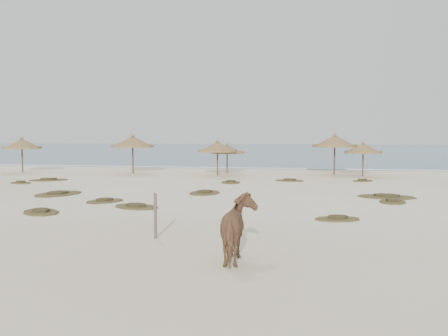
{
  "coord_description": "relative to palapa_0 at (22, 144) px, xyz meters",
  "views": [
    {
      "loc": [
        6.31,
        -18.91,
        3.17
      ],
      "look_at": [
        1.84,
        5.0,
        1.47
      ],
      "focal_mm": 40.0,
      "sensor_mm": 36.0,
      "label": 1
    }
  ],
  "objects": [
    {
      "name": "scrub_9",
      "position": [
        15.96,
        -16.62,
        -2.23
      ],
      "size": [
        2.62,
        2.27,
        0.16
      ],
      "rotation": [
        0.0,
        0.0,
        2.68
      ],
      "color": "brown",
      "rests_on": "ground"
    },
    {
      "name": "palapa_4",
      "position": [
        24.87,
        2.43,
        0.22
      ],
      "size": [
        3.63,
        3.63,
        3.23
      ],
      "rotation": [
        0.0,
        0.0,
        0.06
      ],
      "color": "brown",
      "rests_on": "ground"
    },
    {
      "name": "palapa_0",
      "position": [
        0.0,
        0.0,
        0.0
      ],
      "size": [
        4.12,
        4.12,
        2.94
      ],
      "rotation": [
        0.0,
        0.0,
        -0.4
      ],
      "color": "brown",
      "rests_on": "ground"
    },
    {
      "name": "scrub_2",
      "position": [
        13.9,
        -15.22,
        -2.23
      ],
      "size": [
        2.01,
        2.29,
        0.16
      ],
      "rotation": [
        0.0,
        0.0,
        1.08
      ],
      "color": "brown",
      "rests_on": "ground"
    },
    {
      "name": "scrub_1",
      "position": [
        10.39,
        -13.11,
        -2.23
      ],
      "size": [
        2.49,
        3.22,
        0.16
      ],
      "rotation": [
        0.0,
        0.0,
        1.33
      ],
      "color": "brown",
      "rests_on": "ground"
    },
    {
      "name": "horse",
      "position": [
        21.69,
        -24.75,
        -1.45
      ],
      "size": [
        1.1,
        2.05,
        1.66
      ],
      "primitive_type": "imported",
      "rotation": [
        0.0,
        0.0,
        3.25
      ],
      "color": "brown",
      "rests_on": "ground"
    },
    {
      "name": "fence_post_far",
      "position": [
        21.27,
        -21.68,
        -1.74
      ],
      "size": [
        0.09,
        0.09,
        1.08
      ],
      "primitive_type": "cylinder",
      "rotation": [
        0.0,
        0.0,
        -0.18
      ],
      "color": "brown",
      "rests_on": "ground"
    },
    {
      "name": "scrub_7",
      "position": [
        21.77,
        -3.53,
        -2.23
      ],
      "size": [
        2.08,
        1.51,
        0.16
      ],
      "rotation": [
        0.0,
        0.0,
        3.0
      ],
      "color": "brown",
      "rests_on": "ground"
    },
    {
      "name": "scrub_6",
      "position": [
        5.82,
        -6.12,
        -2.23
      ],
      "size": [
        2.99,
        2.65,
        0.16
      ],
      "rotation": [
        0.0,
        0.0,
        0.51
      ],
      "color": "brown",
      "rests_on": "ground"
    },
    {
      "name": "scrub_5",
      "position": [
        26.95,
        -11.21,
        -2.23
      ],
      "size": [
        3.07,
        2.23,
        0.16
      ],
      "rotation": [
        0.0,
        0.0,
        3.0
      ],
      "color": "brown",
      "rests_on": "ground"
    },
    {
      "name": "fence_post_near",
      "position": [
        18.78,
        -22.48,
        -1.59
      ],
      "size": [
        0.13,
        0.13,
        1.37
      ],
      "primitive_type": "cylinder",
      "rotation": [
        0.0,
        0.0,
        -0.32
      ],
      "color": "brown",
      "rests_on": "ground"
    },
    {
      "name": "scrub_10",
      "position": [
        26.53,
        -2.88,
        -2.23
      ],
      "size": [
        1.8,
        1.7,
        0.16
      ],
      "rotation": [
        0.0,
        0.0,
        0.65
      ],
      "color": "brown",
      "rests_on": "ground"
    },
    {
      "name": "scrub_8",
      "position": [
        5.12,
        -8.21,
        -2.23
      ],
      "size": [
        1.83,
        1.54,
        0.16
      ],
      "rotation": [
        0.0,
        0.0,
        2.74
      ],
      "color": "brown",
      "rests_on": "ground"
    },
    {
      "name": "foam_line",
      "position": [
        17.24,
        8.19,
        -2.28
      ],
      "size": [
        70.0,
        0.6,
        0.01
      ],
      "primitive_type": "cube",
      "color": "white",
      "rests_on": "ground"
    },
    {
      "name": "scrub_4",
      "position": [
        26.99,
        -12.98,
        -2.23
      ],
      "size": [
        1.46,
        2.0,
        0.16
      ],
      "rotation": [
        0.0,
        0.0,
        1.41
      ],
      "color": "brown",
      "rests_on": "ground"
    },
    {
      "name": "palapa_3",
      "position": [
        16.22,
        -0.21,
        -0.17
      ],
      "size": [
        3.74,
        3.74,
        2.72
      ],
      "rotation": [
        0.0,
        0.0,
        0.36
      ],
      "color": "brown",
      "rests_on": "ground"
    },
    {
      "name": "ground",
      "position": [
        17.24,
        -17.81,
        -2.28
      ],
      "size": [
        160.0,
        160.0,
        0.0
      ],
      "primitive_type": "plane",
      "color": "#F9EECD",
      "rests_on": "ground"
    },
    {
      "name": "scrub_11",
      "position": [
        12.75,
        -18.71,
        -2.23
      ],
      "size": [
        2.37,
        2.4,
        0.16
      ],
      "rotation": [
        0.0,
        0.0,
        2.33
      ],
      "color": "brown",
      "rests_on": "ground"
    },
    {
      "name": "ocean",
      "position": [
        17.24,
        57.19,
        -2.28
      ],
      "size": [
        200.0,
        100.0,
        0.01
      ],
      "primitive_type": "cube",
      "color": "#2A5D7E",
      "rests_on": "ground"
    },
    {
      "name": "scrub_12",
      "position": [
        24.32,
        -18.18,
        -2.23
      ],
      "size": [
        1.94,
        1.56,
        0.16
      ],
      "rotation": [
        0.0,
        0.0,
        0.31
      ],
      "color": "brown",
      "rests_on": "ground"
    },
    {
      "name": "palapa_1",
      "position": [
        9.26,
        0.54,
        0.17
      ],
      "size": [
        4.18,
        4.18,
        3.16
      ],
      "rotation": [
        0.0,
        0.0,
        0.28
      ],
      "color": "brown",
      "rests_on": "ground"
    },
    {
      "name": "scrub_13",
      "position": [
        18.16,
        -5.47,
        -2.23
      ],
      "size": [
        1.5,
        2.05,
        0.16
      ],
      "rotation": [
        0.0,
        0.0,
        1.72
      ],
      "color": "brown",
      "rests_on": "ground"
    },
    {
      "name": "scrub_3",
      "position": [
        17.74,
        -11.24,
        -2.23
      ],
      "size": [
        1.72,
        2.47,
        0.16
      ],
      "rotation": [
        0.0,
        0.0,
        1.49
      ],
      "color": "brown",
      "rests_on": "ground"
    },
    {
      "name": "palapa_2",
      "position": [
        16.62,
        1.64,
        -0.38
      ],
      "size": [
        2.85,
        2.85,
        2.45
      ],
      "rotation": [
        0.0,
        0.0,
        -0.1
      ],
      "color": "brown",
      "rests_on": "ground"
    },
    {
      "name": "palapa_5",
      "position": [
        26.88,
        1.24,
        -0.26
      ],
      "size": [
        2.99,
        2.99,
        2.6
      ],
      "rotation": [
        0.0,
        0.0,
        -0.08
      ],
      "color": "brown",
      "rests_on": "ground"
    }
  ]
}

